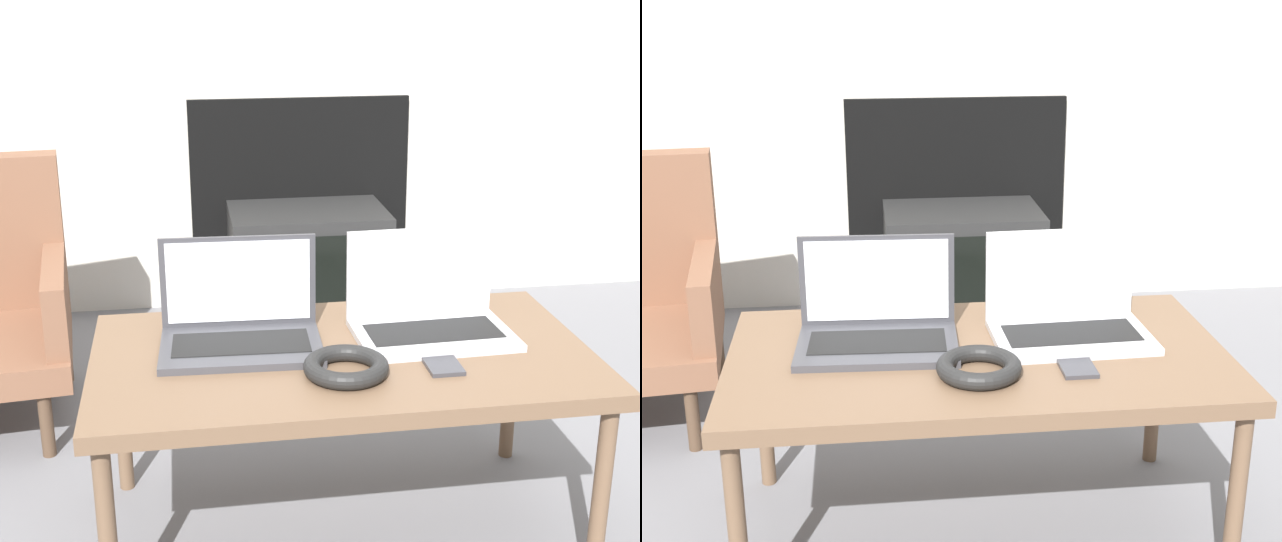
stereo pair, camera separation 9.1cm
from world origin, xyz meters
TOP-DOWN VIEW (x-y plane):
  - table at (0.00, 0.36)m, footprint 1.07×0.60m
  - laptop_left at (-0.21, 0.44)m, footprint 0.36×0.25m
  - laptop_right at (0.21, 0.44)m, footprint 0.35×0.24m
  - headphones at (-0.01, 0.25)m, footprint 0.17×0.17m
  - phone at (0.19, 0.27)m, footprint 0.07×0.14m
  - tv at (0.12, 1.68)m, footprint 0.56×0.38m

SIDE VIEW (x-z plane):
  - tv at x=0.12m, z-range 0.00..0.42m
  - table at x=0.00m, z-range 0.19..0.63m
  - phone at x=0.19m, z-range 0.45..0.46m
  - headphones at x=-0.01m, z-range 0.45..0.48m
  - laptop_left at x=-0.21m, z-range 0.38..0.61m
  - laptop_right at x=0.21m, z-range 0.38..0.61m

